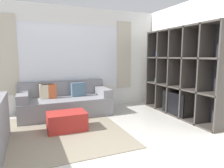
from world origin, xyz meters
name	(u,v)px	position (x,y,z in m)	size (l,w,h in m)	color
wall_back	(72,59)	(0.00, 3.36, 1.36)	(6.09, 0.11, 2.70)	white
wall_right	(191,59)	(2.48, 1.67, 1.35)	(0.07, 4.53, 2.70)	white
area_rug	(43,135)	(-0.90, 1.72, 0.01)	(2.95, 2.35, 0.01)	gray
shelving_unit	(182,74)	(2.27, 1.73, 1.01)	(0.42, 2.35, 2.08)	#232328
couch_main	(65,103)	(-0.29, 2.85, 0.30)	(2.13, 0.93, 0.79)	gray
ottoman	(67,121)	(-0.44, 1.79, 0.18)	(0.73, 0.48, 0.36)	#A82823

